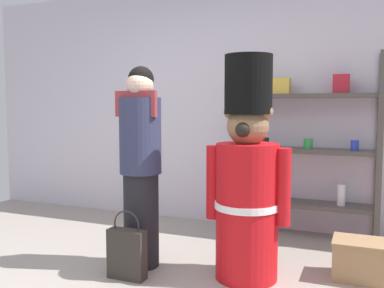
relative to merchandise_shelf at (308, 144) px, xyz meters
name	(u,v)px	position (x,y,z in m)	size (l,w,h in m)	color
back_wall	(235,105)	(-0.80, 0.22, 0.38)	(6.40, 0.12, 2.60)	silver
merchandise_shelf	(308,144)	(0.00, 0.00, 0.00)	(1.32, 0.35, 1.78)	#4C4742
teddy_bear_guard	(247,182)	(-0.29, -1.23, -0.19)	(0.64, 0.48, 1.66)	red
person_shopper	(141,163)	(-1.14, -1.31, -0.08)	(0.35, 0.33, 1.60)	black
shopping_bag	(127,253)	(-1.11, -1.58, -0.72)	(0.29, 0.11, 0.52)	#332D28
display_crate	(358,259)	(0.49, -0.93, -0.77)	(0.37, 0.32, 0.29)	#9E7A51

